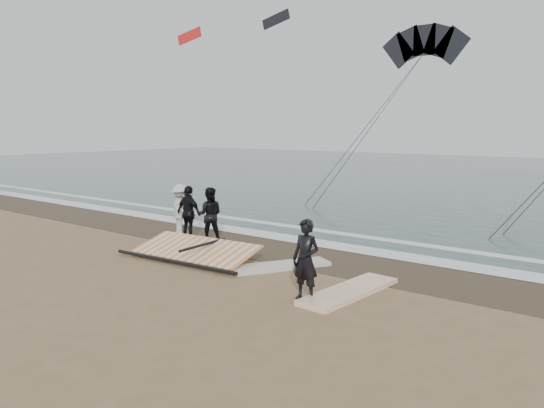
{
  "coord_description": "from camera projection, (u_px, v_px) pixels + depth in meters",
  "views": [
    {
      "loc": [
        8.43,
        -7.44,
        3.52
      ],
      "look_at": [
        0.23,
        3.0,
        1.6
      ],
      "focal_mm": 35.0,
      "sensor_mm": 36.0,
      "label": 1
    }
  ],
  "objects": [
    {
      "name": "ground",
      "position": [
        178.0,
        292.0,
        11.45
      ],
      "size": [
        120.0,
        120.0,
        0.0
      ],
      "primitive_type": "plane",
      "color": "#8C704C",
      "rests_on": "ground"
    },
    {
      "name": "sea",
      "position": [
        533.0,
        178.0,
        37.14
      ],
      "size": [
        120.0,
        54.0,
        0.02
      ],
      "primitive_type": "cube",
      "color": "#233838",
      "rests_on": "ground"
    },
    {
      "name": "wet_sand",
      "position": [
        298.0,
        253.0,
        14.95
      ],
      "size": [
        120.0,
        2.8,
        0.01
      ],
      "primitive_type": "cube",
      "color": "#4C3D2B",
      "rests_on": "ground"
    },
    {
      "name": "foam_near",
      "position": [
        325.0,
        244.0,
        16.04
      ],
      "size": [
        120.0,
        0.9,
        0.01
      ],
      "primitive_type": "cube",
      "color": "white",
      "rests_on": "sea"
    },
    {
      "name": "foam_far",
      "position": [
        353.0,
        235.0,
        17.36
      ],
      "size": [
        120.0,
        0.45,
        0.01
      ],
      "primitive_type": "cube",
      "color": "white",
      "rests_on": "sea"
    },
    {
      "name": "man_main",
      "position": [
        306.0,
        260.0,
        10.81
      ],
      "size": [
        0.62,
        0.41,
        1.69
      ],
      "primitive_type": "imported",
      "rotation": [
        0.0,
        0.0,
        -0.01
      ],
      "color": "black",
      "rests_on": "ground"
    },
    {
      "name": "board_white",
      "position": [
        349.0,
        291.0,
        11.31
      ],
      "size": [
        0.96,
        2.83,
        0.11
      ],
      "primitive_type": "cube",
      "rotation": [
        0.0,
        0.0,
        -0.07
      ],
      "color": "white",
      "rests_on": "ground"
    },
    {
      "name": "board_cream",
      "position": [
        280.0,
        266.0,
        13.39
      ],
      "size": [
        1.88,
        2.56,
        0.11
      ],
      "primitive_type": "cube",
      "rotation": [
        0.0,
        0.0,
        -0.52
      ],
      "color": "beige",
      "rests_on": "ground"
    },
    {
      "name": "trio_cluster",
      "position": [
        192.0,
        212.0,
        16.81
      ],
      "size": [
        2.55,
        1.1,
        1.72
      ],
      "color": "black",
      "rests_on": "ground"
    },
    {
      "name": "sail_rig",
      "position": [
        197.0,
        251.0,
        14.35
      ],
      "size": [
        4.11,
        1.96,
        0.49
      ],
      "color": "black",
      "rests_on": "ground"
    },
    {
      "name": "kite_dark",
      "position": [
        424.0,
        48.0,
        35.25
      ],
      "size": [
        6.61,
        8.11,
        18.18
      ],
      "color": "black",
      "rests_on": "ground"
    },
    {
      "name": "distant_kites",
      "position": [
        232.0,
        28.0,
        48.67
      ],
      "size": [
        10.24,
        4.12,
        2.76
      ],
      "color": "red",
      "rests_on": "ground"
    }
  ]
}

